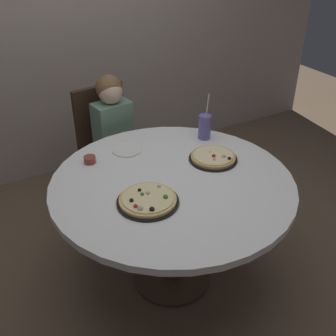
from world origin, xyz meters
The scene contains 9 objects.
ground_plane centered at (0.00, 0.00, 0.00)m, with size 8.00×8.00×0.00m, color brown.
dining_table centered at (0.00, 0.00, 0.66)m, with size 1.34×1.34×0.75m.
chair_wooden centered at (-0.01, 0.97, 0.53)m, with size 0.45×0.45×0.95m.
diner_child centered at (0.01, 0.79, 0.48)m, with size 0.30×0.43×1.08m.
pizza_veggie centered at (-0.21, -0.12, 0.77)m, with size 0.32×0.32×0.05m.
pizza_cheese centered at (0.32, 0.07, 0.77)m, with size 0.29×0.29×0.05m.
soda_cup centered at (0.43, 0.34, 0.83)m, with size 0.08×0.08×0.31m.
sauce_bowl centered at (-0.33, 0.39, 0.77)m, with size 0.07×0.07×0.04m, color brown.
plate_small centered at (-0.08, 0.42, 0.76)m, with size 0.18×0.18×0.01m, color white.
Camera 1 is at (-0.91, -1.61, 1.96)m, focal length 43.19 mm.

